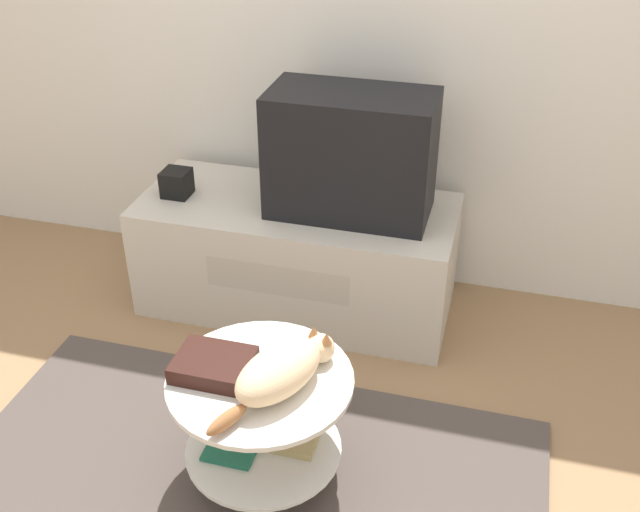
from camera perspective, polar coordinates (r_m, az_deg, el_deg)
name	(u,v)px	position (r m, az deg, el deg)	size (l,w,h in m)	color
ground_plane	(249,474)	(2.69, -5.39, -16.19)	(12.00, 12.00, 0.00)	#93704C
rug	(249,472)	(2.68, -5.41, -16.05)	(1.99, 1.01, 0.02)	#4C423D
tv_stand	(298,255)	(3.31, -1.72, 0.09)	(1.36, 0.59, 0.50)	beige
tv	(351,154)	(3.02, 2.36, 7.74)	(0.66, 0.35, 0.51)	black
speaker	(177,183)	(3.29, -10.87, 5.49)	(0.11, 0.11, 0.11)	black
coffee_table	(262,415)	(2.47, -4.41, -12.02)	(0.59, 0.59, 0.43)	#B2B2B7
dvd_box	(214,365)	(2.38, -8.11, -8.22)	(0.24, 0.19, 0.06)	black
cat	(282,370)	(2.28, -2.95, -8.70)	(0.30, 0.49, 0.14)	beige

